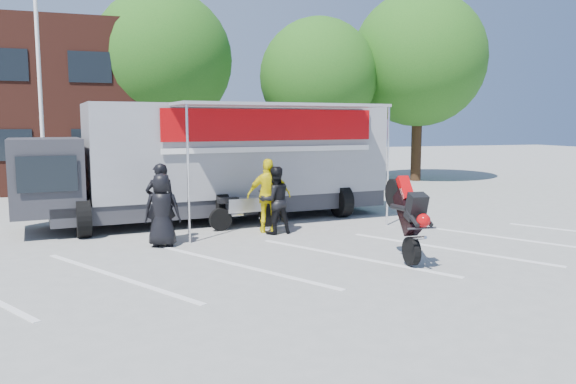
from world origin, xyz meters
TOP-DOWN VIEW (x-y plane):
  - ground at (0.00, 0.00)m, footprint 100.00×100.00m
  - parking_bay_lines at (0.00, 1.00)m, footprint 18.09×13.33m
  - flagpole at (-6.24, 10.00)m, footprint 1.61×0.12m
  - tree_left at (-2.00, 16.00)m, footprint 6.12×6.12m
  - tree_mid at (5.00, 15.00)m, footprint 5.44×5.44m
  - tree_right at (10.00, 14.50)m, footprint 6.46×6.46m
  - transporter_truck at (-1.34, 6.43)m, footprint 11.01×6.14m
  - parked_motorcycle at (-1.14, 4.86)m, footprint 2.13×0.96m
  - stunt_bike_rider at (1.00, 0.50)m, footprint 0.86×1.66m
  - spectator_leather_a at (-3.49, 3.34)m, footprint 0.93×0.72m
  - spectator_leather_b at (-3.47, 3.83)m, footprint 0.73×0.52m
  - spectator_leather_c at (-0.60, 3.92)m, footprint 0.91×0.74m
  - spectator_hivis at (-0.68, 4.16)m, footprint 1.20×0.68m

SIDE VIEW (x-z plane):
  - ground at x=0.00m, z-range 0.00..0.00m
  - transporter_truck at x=-1.34m, z-range -1.68..1.68m
  - parked_motorcycle at x=-1.14m, z-range -0.54..0.54m
  - stunt_bike_rider at x=1.00m, z-range -0.95..0.95m
  - parking_bay_lines at x=0.00m, z-range 0.00..0.01m
  - spectator_leather_a at x=-3.49m, z-range 0.00..1.70m
  - spectator_leather_c at x=-0.60m, z-range 0.00..1.73m
  - spectator_leather_b at x=-3.47m, z-range 0.00..1.90m
  - spectator_hivis at x=-0.68m, z-range 0.00..1.92m
  - tree_mid at x=5.00m, z-range 1.10..8.78m
  - flagpole at x=-6.24m, z-range 1.05..9.05m
  - tree_left at x=-2.00m, z-range 1.25..9.89m
  - tree_right at x=10.00m, z-range 1.32..10.44m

